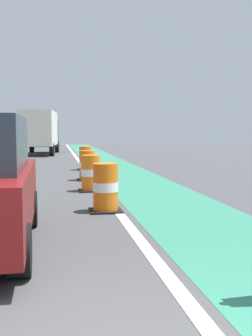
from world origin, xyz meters
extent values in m
cube|color=#2D755B|center=(2.40, 12.00, 0.00)|extent=(2.50, 80.00, 0.01)
cube|color=silver|center=(0.90, 12.00, 0.01)|extent=(0.20, 80.00, 0.01)
cylinder|color=black|center=(-0.97, 5.02, 0.34)|extent=(0.29, 0.68, 0.68)
cylinder|color=black|center=(-0.92, 2.17, 0.34)|extent=(0.29, 0.68, 0.68)
cylinder|color=orange|center=(0.63, 6.26, 0.25)|extent=(0.56, 0.56, 0.42)
cylinder|color=white|center=(0.63, 6.26, 0.57)|extent=(0.57, 0.57, 0.21)
cylinder|color=orange|center=(0.63, 6.26, 0.88)|extent=(0.56, 0.56, 0.42)
cube|color=black|center=(0.63, 6.26, 0.02)|extent=(0.73, 0.73, 0.04)
cylinder|color=orange|center=(0.56, 9.55, 0.25)|extent=(0.56, 0.56, 0.42)
cylinder|color=white|center=(0.56, 9.55, 0.57)|extent=(0.57, 0.57, 0.21)
cylinder|color=orange|center=(0.56, 9.55, 0.88)|extent=(0.56, 0.56, 0.42)
cube|color=black|center=(0.56, 9.55, 0.02)|extent=(0.73, 0.73, 0.04)
cylinder|color=orange|center=(0.66, 12.37, 0.25)|extent=(0.56, 0.56, 0.42)
cylinder|color=white|center=(0.66, 12.37, 0.57)|extent=(0.57, 0.57, 0.21)
cylinder|color=orange|center=(0.66, 12.37, 0.88)|extent=(0.56, 0.56, 0.42)
cube|color=black|center=(0.66, 12.37, 0.02)|extent=(0.73, 0.73, 0.04)
cylinder|color=orange|center=(0.88, 16.46, 0.25)|extent=(0.56, 0.56, 0.42)
cylinder|color=white|center=(0.88, 16.46, 0.57)|extent=(0.57, 0.57, 0.21)
cylinder|color=orange|center=(0.88, 16.46, 0.88)|extent=(0.56, 0.56, 0.42)
cube|color=black|center=(0.88, 16.46, 0.02)|extent=(0.73, 0.73, 0.04)
cube|color=silver|center=(-1.66, 29.01, 1.98)|extent=(2.71, 5.76, 2.50)
cube|color=#19478C|center=(-1.38, 32.85, 1.53)|extent=(2.34, 2.06, 2.10)
cylinder|color=black|center=(-2.42, 32.73, 0.48)|extent=(0.37, 0.98, 0.96)
cylinder|color=black|center=(-0.36, 32.57, 0.48)|extent=(0.37, 0.98, 0.96)
cylinder|color=black|center=(-2.79, 27.69, 0.48)|extent=(0.37, 0.98, 0.96)
cylinder|color=black|center=(-0.74, 27.54, 0.48)|extent=(0.37, 0.98, 0.96)
camera|label=1|loc=(-0.46, -3.14, 1.83)|focal=45.35mm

